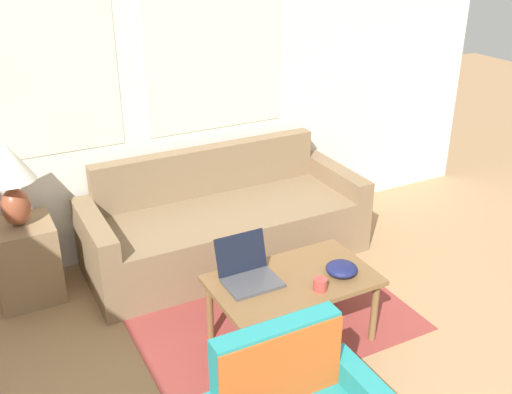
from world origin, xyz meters
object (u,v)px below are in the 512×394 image
at_px(coffee_table, 293,285).
at_px(cup_navy, 320,284).
at_px(table_lamp, 10,174).
at_px(laptop, 248,272).
at_px(couch, 223,225).
at_px(snack_bowl, 342,269).

bearing_deg(coffee_table, cup_navy, -66.56).
bearing_deg(table_lamp, coffee_table, -42.48).
bearing_deg(laptop, table_lamp, 134.50).
height_order(table_lamp, coffee_table, table_lamp).
height_order(couch, cup_navy, couch).
relative_size(coffee_table, cup_navy, 12.13).
xyz_separation_m(table_lamp, laptop, (1.11, -1.13, -0.42)).
relative_size(laptop, snack_bowl, 1.65).
relative_size(couch, snack_bowl, 10.88).
distance_m(couch, snack_bowl, 1.26).
relative_size(cup_navy, snack_bowl, 0.42).
bearing_deg(couch, cup_navy, -89.40).
height_order(table_lamp, snack_bowl, table_lamp).
bearing_deg(couch, snack_bowl, -79.77).
distance_m(couch, coffee_table, 1.13).
distance_m(laptop, cup_navy, 0.43).
height_order(coffee_table, snack_bowl, snack_bowl).
relative_size(couch, coffee_table, 2.13).
bearing_deg(laptop, cup_navy, -41.80).
relative_size(couch, laptop, 6.58).
bearing_deg(snack_bowl, table_lamp, 140.83).
xyz_separation_m(table_lamp, cup_navy, (1.43, -1.41, -0.44)).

